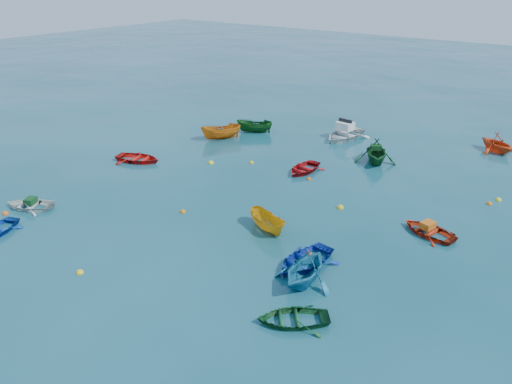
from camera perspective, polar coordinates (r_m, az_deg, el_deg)
The scene contains 27 objects.
ground at distance 25.42m, azimuth -6.83°, elevation -4.53°, with size 160.00×160.00×0.00m, color #094048.
dinghy_white_near at distance 30.40m, azimuth -24.39°, elevation -1.64°, with size 1.93×2.70×0.56m, color silver.
dinghy_blue_se at distance 22.72m, azimuth 5.52°, elevation -8.27°, with size 2.31×3.23×0.67m, color #0D32AA.
sampan_yellow_mid at distance 25.40m, azimuth 1.35°, elevation -4.38°, with size 1.02×2.71×1.05m, color gold.
dinghy_green_e at distance 19.45m, azimuth 4.19°, elevation -14.59°, with size 1.96×2.74×0.57m, color #124E24.
dinghy_cyan_se at distance 21.60m, azimuth 5.54°, elevation -10.19°, with size 2.61×3.03×1.59m, color teal.
dinghy_red_nw at distance 35.26m, azimuth -13.30°, elevation 3.42°, with size 2.28×3.19×0.66m, color red.
sampan_orange_n at distance 39.04m, azimuth -3.98°, elevation 6.08°, with size 1.21×3.21×1.24m, color orange.
dinghy_green_n at distance 35.16m, azimuth 13.42°, elevation 3.35°, with size 2.83×3.28×1.73m, color #114C1F.
dinghy_red_ne at distance 26.49m, azimuth 19.09°, elevation -4.55°, with size 1.99×2.78×0.58m, color #B5290F.
dinghy_red_far at distance 32.75m, azimuth 5.46°, elevation 2.35°, with size 2.11×2.94×0.61m, color #B80F12.
dinghy_orange_far at distance 40.14m, azimuth 25.69°, elevation 4.19°, with size 2.47×2.86×1.51m, color #E04415.
sampan_green_far at distance 40.58m, azimuth -0.19°, elevation 6.85°, with size 1.08×2.87×1.11m, color #124F18.
motorboat_white at distance 39.66m, azimuth 10.03°, elevation 6.05°, with size 2.98×4.16×1.46m, color white.
tarp_green_a at distance 30.17m, azimuth -24.37°, elevation -0.91°, with size 0.65×0.49×0.31m, color #11451C.
tarp_green_b at distance 34.91m, azimuth 13.57°, elevation 4.99°, with size 0.70×0.53×0.34m, color #0F3F17.
tarp_orange_b at distance 26.33m, azimuth 19.04°, elevation -3.60°, with size 0.71×0.53×0.34m, color #D46415.
buoy_or_a at distance 30.22m, azimuth -26.71°, elevation -2.25°, with size 0.33×0.33×0.33m, color orange.
buoy_ye_a at distance 23.37m, azimuth -19.48°, elevation -8.72°, with size 0.33×0.33×0.33m, color yellow.
buoy_or_b at distance 23.53m, azimuth 6.05°, elevation -7.05°, with size 0.29×0.29×0.29m, color #D5440B.
buoy_ye_b at distance 34.12m, azimuth -5.16°, elevation 3.29°, with size 0.38×0.38×0.38m, color yellow.
buoy_or_c at distance 27.48m, azimuth -8.35°, elevation -2.30°, with size 0.32×0.32×0.32m, color orange.
buoy_ye_c at distance 28.03m, azimuth 9.60°, elevation -1.82°, with size 0.39×0.39×0.39m, color yellow.
buoy_or_d at distance 31.01m, azimuth 25.09°, elevation -1.28°, with size 0.32×0.32×0.32m, color orange.
buoy_ye_d at distance 34.02m, azimuth -0.52°, elevation 3.33°, with size 0.32×0.32×0.32m, color gold.
buoy_or_e at distance 31.55m, azimuth 6.07°, elevation 1.45°, with size 0.30×0.30×0.30m, color #EC560C.
buoy_ye_e at distance 31.74m, azimuth 25.96°, elevation -0.87°, with size 0.34×0.34×0.34m, color yellow.
Camera 1 is at (15.73, -15.80, 12.20)m, focal length 35.00 mm.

